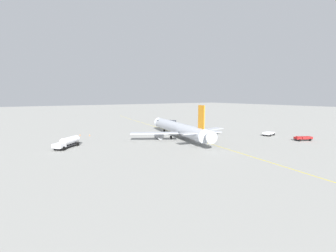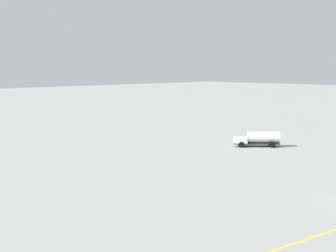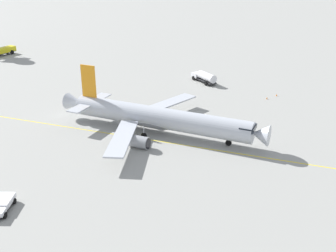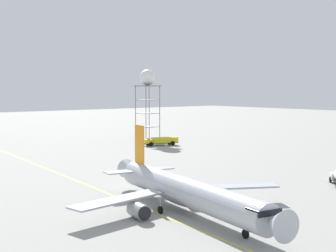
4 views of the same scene
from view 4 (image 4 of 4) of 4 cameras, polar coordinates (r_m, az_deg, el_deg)
ground_plane at (r=72.10m, az=3.75°, el=-9.96°), size 600.00×600.00×0.00m
airliner_main at (r=71.78m, az=1.99°, el=-7.58°), size 33.65×41.48×11.62m
fire_tender_truck at (r=153.84m, az=-0.74°, el=-1.68°), size 11.01×5.76×2.50m
radar_tower at (r=169.58m, az=-2.36°, el=5.03°), size 6.68×6.68×23.97m
taxiway_centreline at (r=70.25m, az=-0.23°, el=-10.34°), size 23.10×189.75×0.01m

